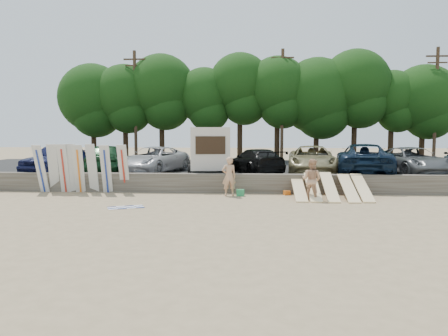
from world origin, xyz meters
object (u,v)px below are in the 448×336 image
Objects in this scene: car_5 at (364,159)px; cooler at (240,193)px; car_3 at (256,161)px; car_4 at (312,160)px; car_1 at (106,158)px; car_2 at (153,160)px; beachgoer_b at (312,180)px; car_6 at (412,161)px; car_0 at (58,158)px; beachgoer_a at (229,176)px; box_trailer at (209,148)px.

car_5 is 16.84× the size of cooler.
car_4 is (3.31, 0.23, 0.08)m from car_3.
car_3 is at bearing 168.03° from car_1.
car_2 reaches higher than beachgoer_b.
car_0 is at bearing 171.91° from car_6.
car_6 is at bearing -170.06° from beachgoer_a.
car_4 is 6.54m from beachgoer_a.
car_2 is 12.42m from car_5.
car_4 is at bearing 169.10° from car_1.
cooler is (-3.34, 1.16, -0.81)m from beachgoer_b.
car_4 is 3.00× the size of beachgoer_a.
car_4 is at bearing 16.84° from car_2.
beachgoer_b is (-6.41, -5.24, -0.52)m from car_6.
car_3 is 4.54m from beachgoer_a.
beachgoer_a is (4.82, -4.46, -0.50)m from car_2.
beachgoer_a is (7.68, -4.30, -0.60)m from car_1.
beachgoer_b is (5.28, -4.98, -1.25)m from box_trailer.
car_5 is at bearing 24.89° from cooler.
car_6 is at bearing 16.70° from cooler.
car_0 is 5.63m from car_2.
car_4 is at bearing -68.08° from beachgoer_b.
car_4 is 5.66m from car_6.
car_2 is 9.49m from car_4.
beachgoer_a is (10.40, -3.70, -0.62)m from car_0.
car_4 reaches higher than cooler.
car_3 is (9.04, 0.01, -0.15)m from car_1.
beachgoer_b is at bearing -9.36° from car_0.
car_2 is 10.37m from beachgoer_b.
car_6 is (15.13, -0.35, 0.01)m from car_2.
car_1 is at bearing 4.55° from beachgoer_b.
car_1 is 15.28m from car_5.
car_4 is 3.02× the size of beachgoer_b.
box_trailer is 4.76m from cooler.
car_5 is 2.72m from car_6.
car_4 is 6.25m from cooler.
beachgoer_a is at bearing -167.49° from car_6.
car_4 is (9.49, 0.08, 0.04)m from car_2.
box_trailer is at bearing 110.89° from cooler.
car_5 reaches higher than car_3.
box_trailer is 3.57m from car_2.
beachgoer_b is at bearing -149.99° from car_6.
car_4 is 5.74m from beachgoer_b.
car_2 reaches higher than cooler.
beachgoer_a is at bearing 177.19° from cooler.
beachgoer_b is at bearing 142.90° from car_1.
car_1 is 18.00m from car_6.
car_2 is 2.89× the size of beachgoer_b.
cooler is (0.56, 0.03, -0.82)m from beachgoer_a.
car_1 is 12.81m from beachgoer_b.
car_6 reaches higher than beachgoer_b.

